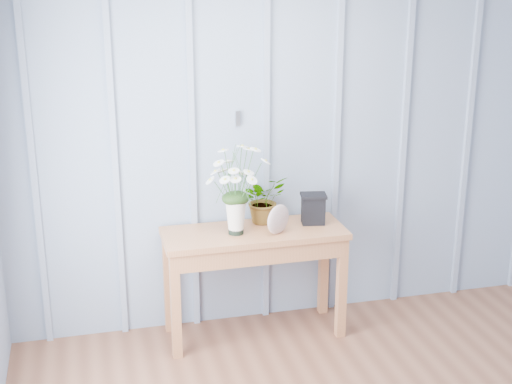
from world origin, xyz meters
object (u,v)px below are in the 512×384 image
object	(u,v)px
sideboard	(254,247)
carved_box	(313,208)
daisy_vase	(236,176)
felt_disc_vessel	(278,219)

from	to	relation	value
sideboard	carved_box	distance (m)	0.47
daisy_vase	carved_box	size ratio (longest dim) A/B	3.01
sideboard	daisy_vase	bearing A→B (deg)	-168.96
felt_disc_vessel	carved_box	distance (m)	0.31
sideboard	carved_box	world-z (taller)	carved_box
carved_box	daisy_vase	bearing A→B (deg)	-173.76
daisy_vase	carved_box	xyz separation A→B (m)	(0.54, 0.06, -0.28)
sideboard	felt_disc_vessel	world-z (taller)	felt_disc_vessel
sideboard	daisy_vase	xyz separation A→B (m)	(-0.13, -0.02, 0.50)
carved_box	felt_disc_vessel	bearing A→B (deg)	-155.22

